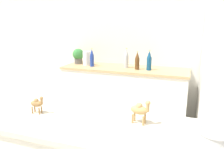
% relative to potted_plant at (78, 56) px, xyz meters
% --- Properties ---
extents(wall_back, '(8.00, 0.06, 2.55)m').
position_rel_potted_plant_xyz_m(wall_back, '(1.36, 0.28, 0.24)').
color(wall_back, silver).
rests_on(wall_back, ground_plane).
extents(back_counter, '(1.92, 0.63, 0.90)m').
position_rel_potted_plant_xyz_m(back_counter, '(0.82, -0.05, -0.59)').
color(back_counter, silver).
rests_on(back_counter, ground_plane).
extents(potted_plant, '(0.19, 0.19, 0.25)m').
position_rel_potted_plant_xyz_m(potted_plant, '(0.00, 0.00, 0.00)').
color(potted_plant, '#595451').
rests_on(potted_plant, back_counter).
extents(paper_towel_roll, '(0.11, 0.11, 0.22)m').
position_rel_potted_plant_xyz_m(paper_towel_roll, '(0.19, -0.07, -0.03)').
color(paper_towel_roll, white).
rests_on(paper_towel_roll, back_counter).
extents(back_bottle_0, '(0.06, 0.06, 0.28)m').
position_rel_potted_plant_xyz_m(back_bottle_0, '(0.32, -0.14, -0.00)').
color(back_bottle_0, navy).
rests_on(back_bottle_0, back_counter).
extents(back_bottle_1, '(0.07, 0.07, 0.30)m').
position_rel_potted_plant_xyz_m(back_bottle_1, '(0.85, -0.06, 0.01)').
color(back_bottle_1, '#B2B7BC').
rests_on(back_bottle_1, back_counter).
extents(back_bottle_2, '(0.07, 0.07, 0.26)m').
position_rel_potted_plant_xyz_m(back_bottle_2, '(1.03, -0.12, -0.01)').
color(back_bottle_2, brown).
rests_on(back_bottle_2, back_counter).
extents(back_bottle_3, '(0.07, 0.07, 0.29)m').
position_rel_potted_plant_xyz_m(back_bottle_3, '(1.21, -0.12, 0.00)').
color(back_bottle_3, navy).
rests_on(back_bottle_3, back_counter).
extents(fruit_bowl, '(0.19, 0.19, 0.05)m').
position_rel_potted_plant_xyz_m(fruit_bowl, '(1.91, -2.02, -0.06)').
color(fruit_bowl, '#B7BABF').
rests_on(fruit_bowl, bar_counter).
extents(camel_figurine, '(0.13, 0.07, 0.16)m').
position_rel_potted_plant_xyz_m(camel_figurine, '(1.49, -1.96, 0.01)').
color(camel_figurine, tan).
rests_on(camel_figurine, bar_counter).
extents(camel_figurine_second, '(0.10, 0.05, 0.13)m').
position_rel_potted_plant_xyz_m(camel_figurine_second, '(0.78, -2.05, -0.01)').
color(camel_figurine_second, olive).
rests_on(camel_figurine_second, bar_counter).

